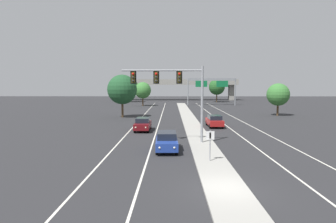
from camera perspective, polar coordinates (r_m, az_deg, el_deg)
ground_plane at (r=16.46m, az=11.15°, el=-14.77°), size 260.00×260.00×0.00m
median_island at (r=33.78m, az=5.58°, el=-4.23°), size 2.40×110.00×0.15m
lane_stripe_oncoming_center at (r=40.63m, az=-1.90°, el=-2.72°), size 0.14×100.00×0.01m
lane_stripe_receding_center at (r=41.29m, az=11.26°, el=-2.69°), size 0.14×100.00×0.01m
edge_stripe_left at (r=40.91m, az=-6.53°, el=-2.69°), size 0.14×100.00×0.01m
edge_stripe_right at (r=42.03m, az=15.69°, el=-2.64°), size 0.14×100.00×0.01m
overhead_signal_mast at (r=27.54m, az=1.19°, el=4.95°), size 7.66×0.44×7.20m
median_sign_post at (r=21.25m, az=8.20°, el=-5.72°), size 0.60×0.10×2.20m
car_oncoming_blue at (r=25.11m, az=-0.25°, el=-5.76°), size 1.90×4.50×1.58m
car_oncoming_darkred at (r=35.98m, az=-4.93°, el=-2.45°), size 1.85×4.48×1.58m
car_receding_red at (r=39.51m, az=9.04°, el=-1.81°), size 1.92×4.51×1.58m
highway_sign_gantry at (r=81.47m, az=8.51°, el=5.54°), size 13.28×0.42×7.50m
overpass_bridge at (r=108.30m, az=2.18°, el=5.29°), size 42.40×6.40×7.65m
tree_far_right_b at (r=56.86m, az=20.65°, el=3.10°), size 4.08×4.08×5.90m
tree_far_left_b at (r=50.95m, az=-8.91°, el=4.25°), size 5.09×5.09×7.37m
tree_far_left_a at (r=96.73m, az=-7.53°, el=4.92°), size 5.52×5.52×7.98m
tree_far_left_c at (r=78.44m, az=-4.94°, el=4.12°), size 4.39×4.39×6.36m
tree_far_right_a at (r=97.14m, az=9.49°, el=4.74°), size 5.24×5.24×7.58m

